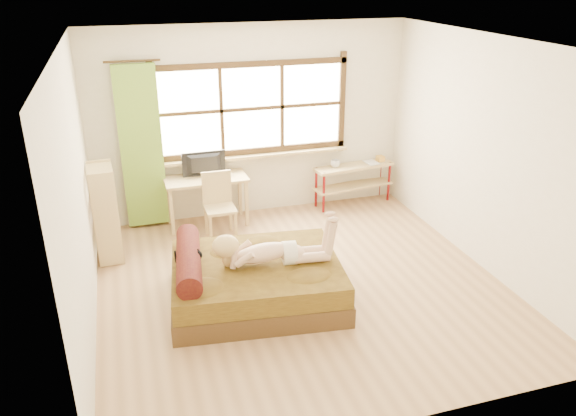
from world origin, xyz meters
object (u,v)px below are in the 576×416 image
object	(u,v)px
bed	(252,280)
bookshelf	(105,213)
chair	(219,201)
desk	(206,184)
woman	(271,240)
kitten	(187,259)
pipe_shelf	(354,175)

from	to	relation	value
bed	bookshelf	world-z (taller)	bookshelf
chair	bookshelf	xyz separation A→B (m)	(-1.44, -0.24, 0.12)
bed	desk	size ratio (longest dim) A/B	1.75
desk	bed	bearing A→B (deg)	-86.73
woman	kitten	distance (m)	0.90
kitten	chair	world-z (taller)	chair
kitten	bookshelf	xyz separation A→B (m)	(-0.80, 1.39, 0.04)
pipe_shelf	chair	bearing A→B (deg)	-174.71
pipe_shelf	bed	bearing A→B (deg)	-141.34
desk	chair	distance (m)	0.40
kitten	pipe_shelf	xyz separation A→B (m)	(2.80, 2.12, -0.11)
bookshelf	kitten	bearing A→B (deg)	-62.74
desk	chair	bearing A→B (deg)	-75.62
pipe_shelf	bookshelf	distance (m)	3.68
woman	pipe_shelf	distance (m)	2.99
woman	kitten	bearing A→B (deg)	176.97
chair	pipe_shelf	xyz separation A→B (m)	(2.17, 0.49, -0.03)
bookshelf	bed	bearing A→B (deg)	-47.89
bed	bookshelf	distance (m)	2.12
pipe_shelf	kitten	bearing A→B (deg)	-150.40
kitten	bookshelf	bearing A→B (deg)	126.90
chair	pipe_shelf	world-z (taller)	chair
woman	kitten	world-z (taller)	woman
desk	pipe_shelf	bearing A→B (deg)	2.43
chair	desk	bearing A→B (deg)	104.38
chair	kitten	bearing A→B (deg)	-111.88
woman	chair	distance (m)	1.81
desk	chair	xyz separation A→B (m)	(0.10, -0.37, -0.12)
woman	pipe_shelf	bearing A→B (deg)	56.32
woman	bookshelf	distance (m)	2.28
pipe_shelf	bookshelf	xyz separation A→B (m)	(-3.61, -0.73, 0.15)
kitten	bookshelf	distance (m)	1.60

